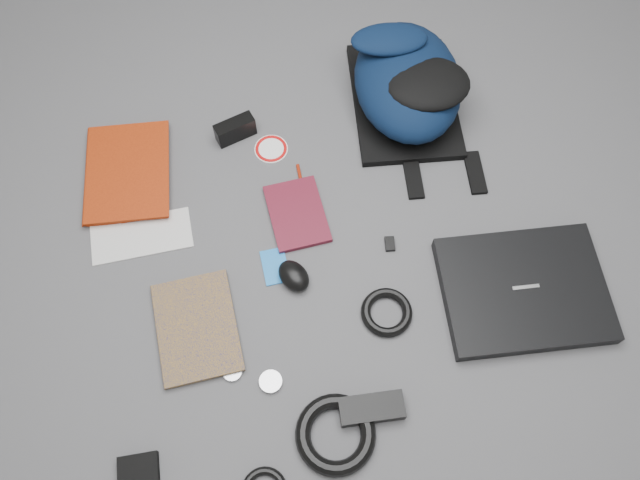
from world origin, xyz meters
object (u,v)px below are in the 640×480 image
object	(u,v)px
compact_camera	(235,130)
dvd_case	(297,214)
mouse	(294,276)
comic_book	(157,337)
textbook_red	(85,176)
power_brick	(372,408)
backpack	(407,81)
laptop	(523,290)
pouch	(139,475)

from	to	relation	value
compact_camera	dvd_case	bearing A→B (deg)	-83.59
mouse	comic_book	bearing A→B (deg)	166.09
comic_book	mouse	xyz separation A→B (m)	(0.34, 0.02, 0.01)
compact_camera	textbook_red	bearing A→B (deg)	171.36
power_brick	backpack	bearing A→B (deg)	74.18
laptop	pouch	distance (m)	0.95
laptop	compact_camera	distance (m)	0.84
mouse	power_brick	bearing A→B (deg)	-99.47
dvd_case	power_brick	distance (m)	0.51
backpack	pouch	distance (m)	1.15
laptop	power_brick	bearing A→B (deg)	-149.80
compact_camera	backpack	bearing A→B (deg)	-14.60
pouch	textbook_red	bearing A→B (deg)	86.19
comic_book	dvd_case	bearing A→B (deg)	31.76
mouse	pouch	distance (m)	0.54
comic_book	pouch	size ratio (longest dim) A/B	3.00
backpack	laptop	size ratio (longest dim) A/B	1.14
compact_camera	mouse	world-z (taller)	compact_camera
laptop	power_brick	world-z (taller)	laptop
compact_camera	power_brick	xyz separation A→B (m)	(0.05, -0.80, -0.01)
compact_camera	power_brick	size ratio (longest dim) A/B	0.76
mouse	pouch	xyz separation A→B (m)	(-0.46, -0.30, -0.01)
laptop	comic_book	bearing A→B (deg)	-179.04
power_brick	laptop	bearing A→B (deg)	28.95
mouse	pouch	size ratio (longest dim) A/B	1.06
textbook_red	mouse	world-z (taller)	mouse
mouse	textbook_red	bearing A→B (deg)	113.85
backpack	dvd_case	bearing A→B (deg)	-134.32
backpack	textbook_red	world-z (taller)	backpack
textbook_red	power_brick	size ratio (longest dim) A/B	2.07
compact_camera	power_brick	bearing A→B (deg)	-93.34
mouse	power_brick	world-z (taller)	mouse
textbook_red	dvd_case	size ratio (longest dim) A/B	1.53
comic_book	compact_camera	bearing A→B (deg)	61.54
backpack	compact_camera	size ratio (longest dim) A/B	4.07
pouch	compact_camera	bearing A→B (deg)	58.57
dvd_case	power_brick	bearing A→B (deg)	-85.20
backpack	dvd_case	xyz separation A→B (m)	(-0.40, -0.22, -0.08)
pouch	backpack	bearing A→B (deg)	36.56
compact_camera	pouch	size ratio (longest dim) A/B	1.28
mouse	power_brick	xyz separation A→B (m)	(0.05, -0.35, -0.01)
comic_book	dvd_case	world-z (taller)	comic_book
comic_book	dvd_case	distance (m)	0.45
comic_book	pouch	bearing A→B (deg)	-104.71
laptop	compact_camera	xyz separation A→B (m)	(-0.49, 0.67, 0.01)
backpack	comic_book	xyz separation A→B (m)	(-0.81, -0.41, -0.08)
comic_book	compact_camera	distance (m)	0.58
backpack	comic_book	bearing A→B (deg)	-136.89
power_brick	dvd_case	bearing A→B (deg)	101.70
backpack	textbook_red	bearing A→B (deg)	-168.47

